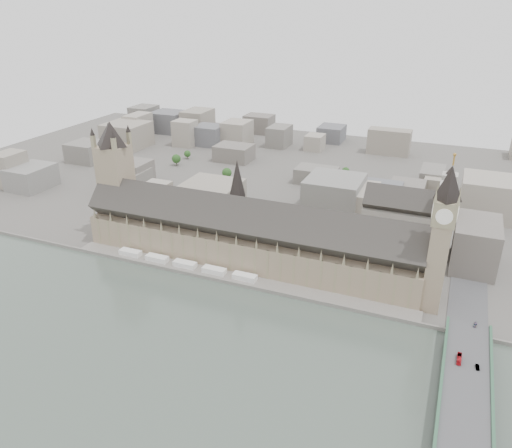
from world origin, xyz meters
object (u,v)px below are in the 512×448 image
at_px(victoria_tower, 116,175).
at_px(westminster_abbey, 408,220).
at_px(red_bus_north, 459,359).
at_px(car_silver, 477,367).
at_px(car_approach, 475,325).
at_px(elizabeth_tower, 442,230).
at_px(westminster_bridge, 464,413).
at_px(palace_of_westminster, 247,237).

xyz_separation_m(victoria_tower, westminster_abbey, (232.92, 69.00, -30.12)).
bearing_deg(red_bus_north, car_silver, -15.83).
relative_size(victoria_tower, car_approach, 20.32).
height_order(elizabeth_tower, westminster_bridge, elizabeth_tower).
distance_m(elizabeth_tower, westminster_bridge, 111.81).
bearing_deg(victoria_tower, red_bus_north, -16.01).
bearing_deg(palace_of_westminster, red_bus_north, -25.12).
bearing_deg(car_approach, victoria_tower, 178.58).
distance_m(westminster_abbey, car_silver, 162.56).
distance_m(victoria_tower, westminster_bridge, 309.91).
xyz_separation_m(palace_of_westminster, elizabeth_tower, (138.00, -11.70, 35.38)).
bearing_deg(westminster_bridge, victoria_tower, 158.22).
height_order(elizabeth_tower, red_bus_north, elizabeth_tower).
xyz_separation_m(westminster_abbey, car_approach, (54.39, -111.70, -14.12)).
bearing_deg(victoria_tower, palace_of_westminster, -2.96).
relative_size(westminster_abbey, car_approach, 13.82).
bearing_deg(car_approach, palace_of_westminster, 174.62).
bearing_deg(westminster_bridge, car_approach, 87.32).
relative_size(victoria_tower, red_bus_north, 10.46).
height_order(victoria_tower, car_silver, victoria_tower).
bearing_deg(westminster_bridge, elizabeth_tower, 104.11).
height_order(red_bus_north, car_silver, red_bus_north).
bearing_deg(car_silver, red_bus_north, 155.37).
bearing_deg(palace_of_westminster, car_silver, -24.67).
bearing_deg(victoria_tower, car_silver, -16.02).
height_order(westminster_abbey, car_silver, westminster_abbey).
distance_m(westminster_bridge, red_bus_north, 34.18).
relative_size(westminster_abbey, red_bus_north, 7.11).
bearing_deg(palace_of_westminster, car_approach, -12.42).
xyz_separation_m(palace_of_westminster, victoria_tower, (-122.00, 6.30, 32.50)).
height_order(victoria_tower, red_bus_north, victoria_tower).
distance_m(palace_of_westminster, car_approach, 169.68).
xyz_separation_m(elizabeth_tower, car_silver, (28.93, -64.96, -47.07)).
xyz_separation_m(westminster_abbey, red_bus_north, (46.70, -149.22, -13.50)).
bearing_deg(westminster_abbey, red_bus_north, -72.62).
xyz_separation_m(red_bus_north, car_approach, (7.69, 37.52, -0.62)).
xyz_separation_m(westminster_bridge, car_approach, (3.32, 70.80, 5.84)).
bearing_deg(red_bus_north, westminster_abbey, 107.97).
distance_m(westminster_abbey, red_bus_north, 156.94).
relative_size(elizabeth_tower, car_silver, 23.20).
xyz_separation_m(palace_of_westminster, westminster_abbey, (110.92, 75.30, 2.38)).
distance_m(palace_of_westminster, car_silver, 184.06).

